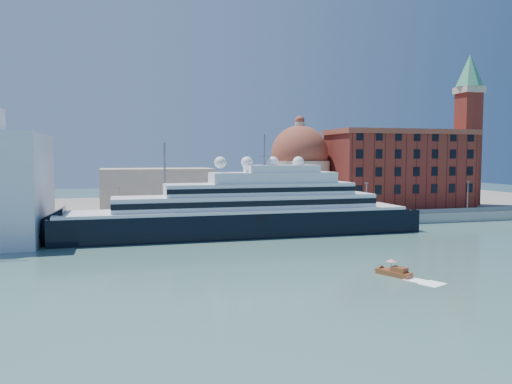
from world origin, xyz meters
name	(u,v)px	position (x,y,z in m)	size (l,w,h in m)	color
ground	(296,254)	(0.00, 0.00, 0.00)	(400.00, 400.00, 0.00)	#38625B
quay	(248,223)	(0.00, 34.00, 1.25)	(180.00, 10.00, 2.50)	gray
land	(217,207)	(0.00, 75.00, 1.00)	(260.00, 72.00, 2.00)	slate
quay_fence	(253,217)	(0.00, 29.50, 3.10)	(180.00, 0.10, 1.20)	slate
superyacht	(228,216)	(-7.47, 23.00, 4.49)	(87.02, 12.06, 26.01)	black
service_barge	(1,245)	(-51.78, 19.60, 0.82)	(13.15, 5.89, 2.86)	white
water_taxi	(395,272)	(8.34, -18.86, 0.60)	(3.81, 5.51, 2.50)	maroon
warehouse	(399,168)	(52.00, 52.00, 13.79)	(43.00, 19.00, 23.25)	maroon
campanile	(468,120)	(76.00, 52.00, 28.76)	(8.40, 8.40, 47.00)	maroon
church	(249,179)	(6.39, 57.72, 10.91)	(66.00, 18.00, 25.50)	beige
lamp_posts	(197,189)	(-12.67, 32.27, 9.84)	(120.80, 2.40, 18.00)	slate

